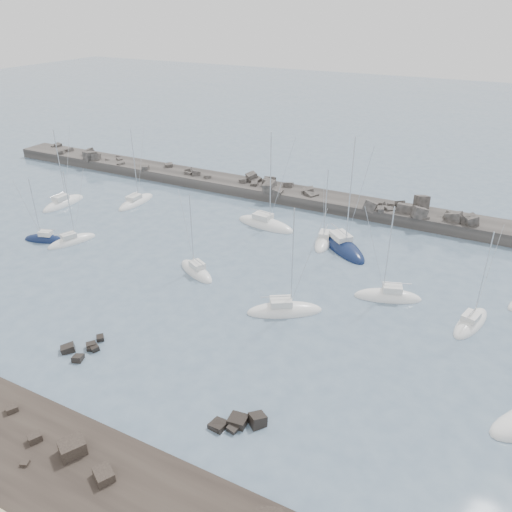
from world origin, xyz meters
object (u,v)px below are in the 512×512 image
at_px(sailboat_3, 72,242).
at_px(sailboat_9, 388,297).
at_px(sailboat_5, 196,272).
at_px(sailboat_1, 136,202).
at_px(sailboat_8, 342,247).
at_px(sailboat_2, 45,240).
at_px(sailboat_13, 63,204).
at_px(sailboat_10, 470,323).
at_px(sailboat_6, 324,241).
at_px(sailboat_7, 284,311).
at_px(sailboat_4, 265,225).

distance_m(sailboat_3, sailboat_9, 44.15).
bearing_deg(sailboat_5, sailboat_1, 145.25).
bearing_deg(sailboat_8, sailboat_9, -48.54).
xyz_separation_m(sailboat_2, sailboat_13, (-8.28, 11.42, 0.01)).
distance_m(sailboat_9, sailboat_10, 9.23).
distance_m(sailboat_1, sailboat_6, 33.68).
bearing_deg(sailboat_6, sailboat_13, -171.70).
bearing_deg(sailboat_9, sailboat_3, -172.38).
xyz_separation_m(sailboat_5, sailboat_7, (13.62, -3.04, 0.00)).
distance_m(sailboat_4, sailboat_8, 12.96).
relative_size(sailboat_1, sailboat_6, 1.13).
relative_size(sailboat_6, sailboat_10, 1.02).
bearing_deg(sailboat_6, sailboat_7, -83.03).
bearing_deg(sailboat_6, sailboat_3, -152.64).
relative_size(sailboat_6, sailboat_8, 0.70).
bearing_deg(sailboat_1, sailboat_7, -27.29).
bearing_deg(sailboat_5, sailboat_13, 164.09).
xyz_separation_m(sailboat_1, sailboat_3, (1.73, -16.27, 0.00)).
bearing_deg(sailboat_7, sailboat_13, 165.05).
height_order(sailboat_3, sailboat_13, sailboat_13).
relative_size(sailboat_2, sailboat_13, 0.74).
height_order(sailboat_3, sailboat_10, sailboat_10).
relative_size(sailboat_1, sailboat_9, 1.07).
distance_m(sailboat_1, sailboat_7, 40.49).
bearing_deg(sailboat_13, sailboat_3, -39.73).
xyz_separation_m(sailboat_1, sailboat_6, (33.68, 0.27, 0.00)).
height_order(sailboat_3, sailboat_6, sailboat_6).
xyz_separation_m(sailboat_5, sailboat_9, (23.12, 5.10, 0.01)).
height_order(sailboat_7, sailboat_8, sailboat_8).
bearing_deg(sailboat_4, sailboat_3, -140.84).
relative_size(sailboat_7, sailboat_10, 1.16).
height_order(sailboat_1, sailboat_7, sailboat_7).
xyz_separation_m(sailboat_3, sailboat_13, (-12.16, 10.10, 0.02)).
relative_size(sailboat_4, sailboat_13, 1.15).
xyz_separation_m(sailboat_7, sailboat_9, (9.50, 8.14, 0.01)).
xyz_separation_m(sailboat_6, sailboat_13, (-44.11, -6.44, 0.02)).
bearing_deg(sailboat_7, sailboat_3, 176.18).
xyz_separation_m(sailboat_8, sailboat_10, (18.14, -11.34, -0.02)).
xyz_separation_m(sailboat_2, sailboat_4, (25.83, 19.20, 0.01)).
xyz_separation_m(sailboat_5, sailboat_6, (11.31, 15.79, -0.02)).
height_order(sailboat_1, sailboat_9, sailboat_1).
bearing_deg(sailboat_1, sailboat_2, -96.95).
bearing_deg(sailboat_10, sailboat_7, -159.53).
relative_size(sailboat_1, sailboat_13, 0.98).
bearing_deg(sailboat_2, sailboat_3, 18.76).
distance_m(sailboat_3, sailboat_5, 20.66).
distance_m(sailboat_1, sailboat_9, 46.67).
height_order(sailboat_6, sailboat_9, sailboat_9).
distance_m(sailboat_6, sailboat_13, 44.58).
height_order(sailboat_5, sailboat_6, sailboat_6).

